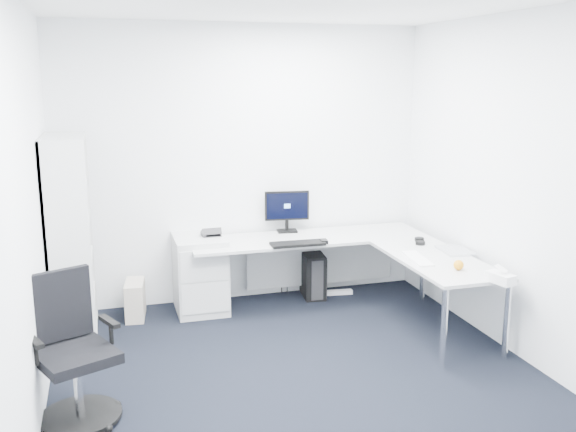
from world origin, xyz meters
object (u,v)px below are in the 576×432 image
object	(u,v)px
l_desk	(319,280)
laptop	(456,238)
task_chair	(76,352)
bookshelf	(70,240)
monitor	(287,211)

from	to	relation	value
l_desk	laptop	bearing A→B (deg)	-26.64
laptop	task_chair	bearing A→B (deg)	-160.08
bookshelf	task_chair	world-z (taller)	bookshelf
l_desk	laptop	size ratio (longest dim) A/B	6.45
l_desk	laptop	distance (m)	1.31
task_chair	monitor	distance (m)	2.82
l_desk	bookshelf	world-z (taller)	bookshelf
monitor	laptop	world-z (taller)	monitor
bookshelf	laptop	xyz separation A→B (m)	(3.27, -0.60, -0.07)
task_chair	laptop	bearing A→B (deg)	-9.26
bookshelf	monitor	distance (m)	2.10
l_desk	task_chair	distance (m)	2.54
monitor	laptop	xyz separation A→B (m)	(1.24, -1.12, -0.09)
monitor	task_chair	bearing A→B (deg)	-127.76
task_chair	l_desk	bearing A→B (deg)	9.38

